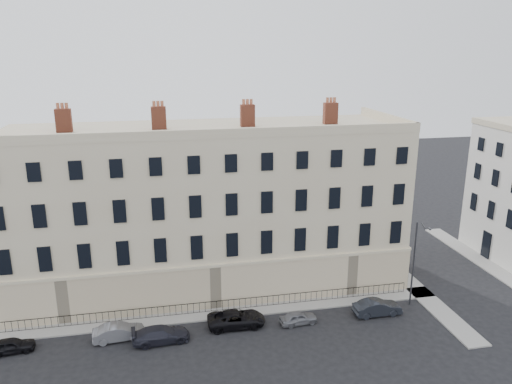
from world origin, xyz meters
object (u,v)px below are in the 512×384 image
Objects in this scene: car_d at (236,319)px; car_f at (377,307)px; car_a at (11,346)px; car_e at (298,318)px; car_c at (161,334)px; streetlamp at (415,260)px; car_b at (119,332)px.

car_d is 1.15× the size of car_f.
car_a is 1.06× the size of car_e.
car_d is at bearing -94.58° from car_a.
car_f is (18.17, 0.49, 0.04)m from car_c.
car_c is at bearing -99.75° from car_a.
streetlamp is (3.66, 0.98, 3.63)m from car_f.
car_a is 0.84× the size of car_b.
car_a is at bearing -162.00° from streetlamp.
car_f is at bearing -95.43° from car_e.
car_f reaches higher than car_d.
car_e is (22.20, -0.41, -0.03)m from car_a.
car_f is (12.08, -0.60, 0.02)m from car_d.
car_b reaches higher than car_e.
car_d is at bearing 76.76° from car_e.
car_f is 5.25m from streetlamp.
car_c is at bearing 101.09° from car_d.
streetlamp is (15.74, 0.37, 3.65)m from car_d.
car_a is 22.20m from car_e.
car_d is 12.09m from car_f.
car_e is at bearing -97.74° from car_b.
car_f is at bearing -148.19° from streetlamp.
streetlamp is at bearing -87.66° from car_d.
car_c reaches higher than car_e.
streetlamp reaches higher than car_e.
car_e is at bearing 89.94° from car_f.
car_c is at bearing 86.34° from car_e.
car_f is (29.20, -0.35, 0.11)m from car_a.
car_f reaches higher than car_b.
car_b is 1.26× the size of car_e.
car_c is 11.18m from car_e.
car_f reaches higher than car_e.
car_a is 0.81× the size of car_f.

